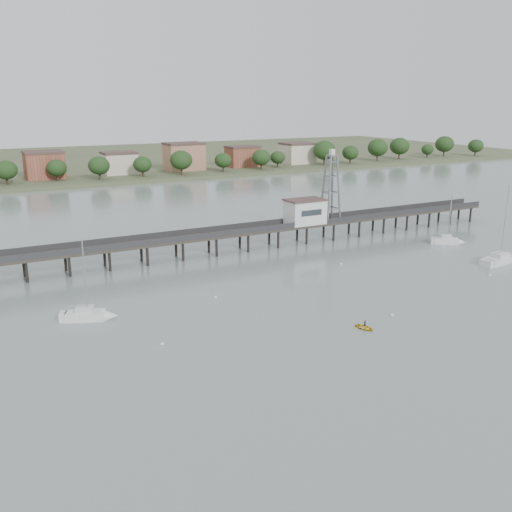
% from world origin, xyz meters
% --- Properties ---
extents(ground_plane, '(500.00, 500.00, 0.00)m').
position_xyz_m(ground_plane, '(0.00, 0.00, 0.00)').
color(ground_plane, slate).
rests_on(ground_plane, ground).
extents(pier, '(150.00, 5.00, 5.50)m').
position_xyz_m(pier, '(0.00, 60.00, 3.79)').
color(pier, '#2D2823').
rests_on(pier, ground).
extents(pier_building, '(8.40, 5.40, 5.30)m').
position_xyz_m(pier_building, '(25.00, 60.00, 6.67)').
color(pier_building, silver).
rests_on(pier_building, ground).
extents(lattice_tower, '(3.20, 3.20, 15.50)m').
position_xyz_m(lattice_tower, '(31.50, 60.00, 11.10)').
color(lattice_tower, slate).
rests_on(lattice_tower, ground).
extents(sailboat_b, '(7.44, 4.52, 11.95)m').
position_xyz_m(sailboat_b, '(-25.35, 35.90, 0.65)').
color(sailboat_b, silver).
rests_on(sailboat_b, ground).
extents(sailboat_d, '(9.74, 4.02, 15.50)m').
position_xyz_m(sailboat_d, '(49.82, 29.05, 0.63)').
color(sailboat_d, silver).
rests_on(sailboat_d, ground).
extents(sailboat_e, '(6.32, 5.44, 10.91)m').
position_xyz_m(sailboat_e, '(51.26, 43.76, 0.66)').
color(sailboat_e, silver).
rests_on(sailboat_e, ground).
extents(yellow_dinghy, '(2.02, 1.08, 2.72)m').
position_xyz_m(yellow_dinghy, '(6.07, 15.55, 0.00)').
color(yellow_dinghy, gold).
rests_on(yellow_dinghy, ground).
extents(dinghy_occupant, '(0.56, 1.03, 0.23)m').
position_xyz_m(dinghy_occupant, '(6.07, 15.55, 0.00)').
color(dinghy_occupant, black).
rests_on(dinghy_occupant, ground).
extents(mooring_buoys, '(82.48, 25.13, 0.39)m').
position_xyz_m(mooring_buoys, '(1.15, 29.74, 0.08)').
color(mooring_buoys, beige).
rests_on(mooring_buoys, ground).
extents(far_shore, '(500.00, 170.00, 10.40)m').
position_xyz_m(far_shore, '(0.36, 239.58, 0.95)').
color(far_shore, '#475133').
rests_on(far_shore, ground).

